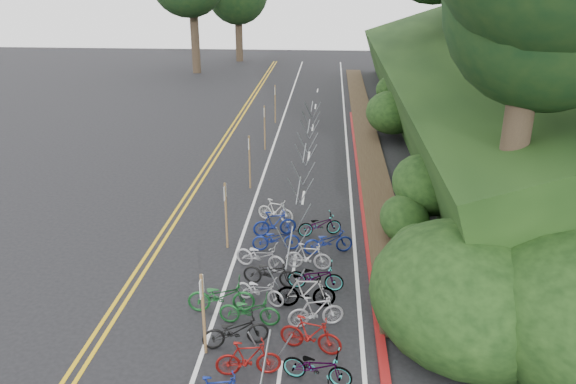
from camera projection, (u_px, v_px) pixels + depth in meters
name	position (u px, v px, depth m)	size (l,w,h in m)	color
ground	(175.00, 328.00, 15.73)	(120.00, 120.00, 0.00)	black
road_markings	(248.00, 195.00, 25.05)	(7.47, 80.00, 0.01)	gold
red_curb	(360.00, 182.00, 26.45)	(0.25, 28.00, 0.10)	maroon
embankment	(487.00, 100.00, 31.54)	(14.30, 48.14, 9.11)	black
bike_rack_front	(264.00, 379.00, 12.56)	(1.12, 2.86, 1.12)	gray
bike_racks_rest	(304.00, 158.00, 27.27)	(1.14, 23.00, 1.17)	gray
signpost_near	(203.00, 309.00, 14.23)	(0.08, 0.40, 2.34)	brown
signposts_rest	(258.00, 140.00, 28.15)	(0.08, 18.40, 2.50)	brown
bike_front	(221.00, 296.00, 16.34)	(1.97, 0.69, 1.04)	#144C1E
bike_valet	(286.00, 284.00, 17.03)	(3.51, 12.13, 1.06)	navy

